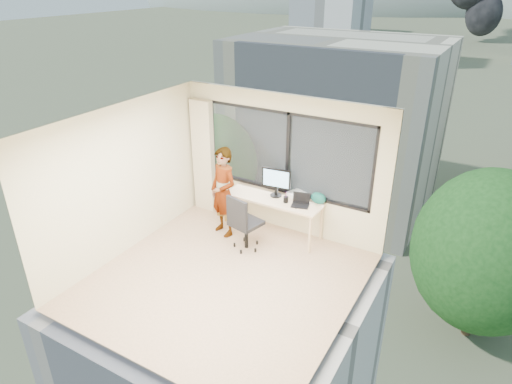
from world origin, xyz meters
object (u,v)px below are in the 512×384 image
Objects in this scene: chair at (246,221)px; handbag at (318,198)px; monitor at (276,182)px; person at (223,192)px; game_console at (298,195)px; desk at (274,216)px; laptop at (300,201)px.

chair is 3.85× the size of handbag.
person is at bearing -152.58° from monitor.
handbag is at bearing 13.82° from game_console.
desk is 3.28× the size of monitor.
desk is at bearing 87.11° from chair.
laptop reaches higher than desk.
chair reaches higher than game_console.
handbag is (0.24, 0.25, 0.01)m from laptop.
monitor is at bearing 90.01° from chair.
game_console is (1.17, 0.69, -0.06)m from person.
monitor reaches higher than laptop.
desk is at bearing -123.22° from game_console.
game_console is at bearing -179.21° from handbag.
laptop is (0.74, 0.62, 0.31)m from chair.
desk is 0.72m from laptop.
handbag reaches higher than desk.
monitor reaches higher than game_console.
monitor is 0.60m from laptop.
monitor is at bearing 97.58° from desk.
chair is at bearing -129.98° from handbag.
chair is at bearing -153.68° from laptop.
chair is 3.36× the size of laptop.
desk is at bearing 47.42° from person.
chair is 1.35m from handbag.
person reaches higher than game_console.
handbag reaches higher than laptop.
monitor is (-0.01, 0.10, 0.65)m from desk.
game_console is at bearing 72.44° from chair.
person is 1.42m from laptop.
chair is 1.11m from game_console.
desk is at bearing -88.61° from monitor.
laptop is at bearing -4.96° from desk.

